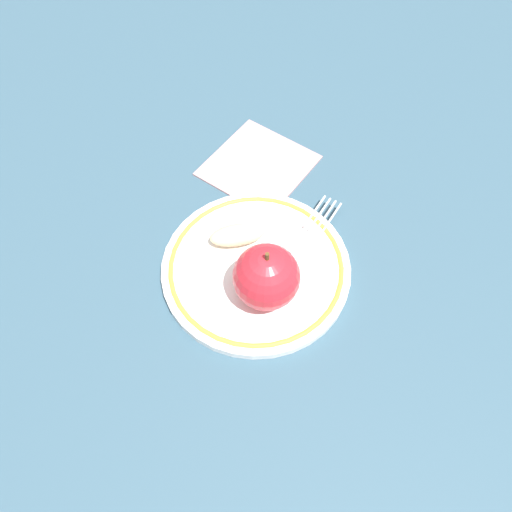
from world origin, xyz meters
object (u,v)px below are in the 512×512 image
(apple_red_whole, at_px, (266,277))
(fork, at_px, (300,248))
(apple_slice_front, at_px, (237,235))
(napkin_folded, at_px, (259,165))
(plate, at_px, (256,268))

(apple_red_whole, distance_m, fork, 0.09)
(apple_slice_front, xyz_separation_m, napkin_folded, (0.06, -0.13, -0.02))
(fork, bearing_deg, plate, 144.90)
(apple_red_whole, bearing_deg, napkin_folded, -52.26)
(apple_red_whole, distance_m, apple_slice_front, 0.09)
(fork, bearing_deg, napkin_folded, 50.72)
(apple_slice_front, bearing_deg, plate, 111.35)
(apple_slice_front, bearing_deg, fork, 159.63)
(apple_red_whole, relative_size, fork, 0.51)
(fork, relative_size, napkin_folded, 1.25)
(apple_slice_front, bearing_deg, apple_red_whole, 103.68)
(fork, xyz_separation_m, napkin_folded, (0.13, -0.09, -0.01))
(fork, distance_m, napkin_folded, 0.16)
(apple_slice_front, relative_size, fork, 0.41)
(plate, xyz_separation_m, apple_slice_front, (0.04, -0.02, 0.02))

